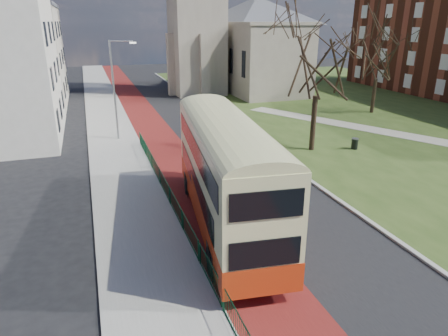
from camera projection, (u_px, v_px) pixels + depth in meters
name	position (u px, v px, depth m)	size (l,w,h in m)	color
ground	(247.00, 230.00, 19.31)	(160.00, 160.00, 0.00)	black
road_carriageway	(182.00, 128.00, 37.52)	(9.00, 120.00, 0.01)	black
bus_lane	(154.00, 131.00, 36.70)	(3.40, 120.00, 0.01)	#591414
pavement_west	(111.00, 134.00, 35.53)	(4.00, 120.00, 0.12)	gray
kerb_west	(134.00, 132.00, 36.14)	(0.25, 120.00, 0.13)	#999993
kerb_east	(222.00, 119.00, 40.67)	(0.25, 80.00, 0.13)	#999993
grass_green	(383.00, 107.00, 46.71)	(40.00, 80.00, 0.04)	#2D4318
footpath	(419.00, 138.00, 34.23)	(2.20, 36.00, 0.03)	#9E998C
pedestrian_railing	(169.00, 196.00, 21.78)	(0.07, 24.00, 1.12)	#0D3A22
street_block_far	(16.00, 55.00, 46.81)	(10.30, 16.30, 11.50)	#B6AC9A
streetlamp	(115.00, 85.00, 32.38)	(2.13, 0.18, 8.00)	gray
bus	(226.00, 169.00, 18.69)	(4.43, 12.79, 5.24)	#B43010
winter_tree_near	(319.00, 50.00, 28.70)	(8.99, 8.99, 10.83)	black
winter_tree_far	(379.00, 51.00, 41.65)	(7.10, 7.10, 9.44)	#312518
litter_bin	(355.00, 144.00, 31.26)	(0.55, 0.55, 0.86)	black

